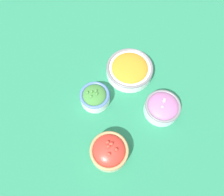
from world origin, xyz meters
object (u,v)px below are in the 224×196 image
object	(u,v)px
bowl_carrots	(130,69)
bowl_red_onion	(162,107)
bowl_broccoli	(95,97)
bowl_cherry_tomatoes	(109,151)

from	to	relation	value
bowl_carrots	bowl_red_onion	bearing A→B (deg)	-171.93
bowl_broccoli	bowl_carrots	xyz separation A→B (m)	(0.05, -0.19, -0.01)
bowl_cherry_tomatoes	bowl_carrots	size ratio (longest dim) A/B	0.70
bowl_cherry_tomatoes	bowl_carrots	xyz separation A→B (m)	(0.27, -0.23, -0.01)
bowl_broccoli	bowl_cherry_tomatoes	distance (m)	0.22
bowl_red_onion	bowl_carrots	world-z (taller)	bowl_red_onion
bowl_cherry_tomatoes	bowl_red_onion	bearing A→B (deg)	-76.78
bowl_cherry_tomatoes	bowl_carrots	bearing A→B (deg)	-39.97
bowl_broccoli	bowl_cherry_tomatoes	bearing A→B (deg)	169.00
bowl_carrots	bowl_broccoli	bearing A→B (deg)	106.19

